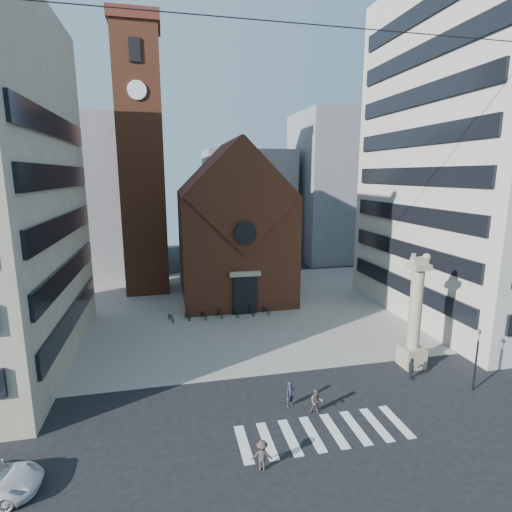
# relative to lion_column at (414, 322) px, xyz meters

# --- Properties ---
(ground) EXTENTS (120.00, 120.00, 0.00)m
(ground) POSITION_rel_lion_column_xyz_m (-10.01, -3.00, -3.46)
(ground) COLOR black
(ground) RESTS_ON ground
(piazza) EXTENTS (46.00, 30.00, 0.05)m
(piazza) POSITION_rel_lion_column_xyz_m (-10.01, 16.00, -3.43)
(piazza) COLOR gray
(piazza) RESTS_ON ground
(zebra_crossing) EXTENTS (10.20, 3.20, 0.01)m
(zebra_crossing) POSITION_rel_lion_column_xyz_m (-9.46, -6.00, -3.45)
(zebra_crossing) COLOR white
(zebra_crossing) RESTS_ON ground
(church) EXTENTS (12.00, 16.65, 18.00)m
(church) POSITION_rel_lion_column_xyz_m (-10.01, 22.04, 4.53)
(church) COLOR brown
(church) RESTS_ON ground
(campanile) EXTENTS (5.50, 5.50, 31.20)m
(campanile) POSITION_rel_lion_column_xyz_m (-20.01, 25.00, 12.28)
(campanile) COLOR brown
(campanile) RESTS_ON ground
(building_right) EXTENTS (18.00, 22.00, 32.00)m
(building_right) POSITION_rel_lion_column_xyz_m (13.99, 9.00, 12.54)
(building_right) COLOR #B9B6A7
(building_right) RESTS_ON ground
(bg_block_left) EXTENTS (16.00, 14.00, 22.00)m
(bg_block_left) POSITION_rel_lion_column_xyz_m (-30.01, 37.00, 7.54)
(bg_block_left) COLOR gray
(bg_block_left) RESTS_ON ground
(bg_block_mid) EXTENTS (14.00, 12.00, 18.00)m
(bg_block_mid) POSITION_rel_lion_column_xyz_m (-4.01, 42.00, 5.54)
(bg_block_mid) COLOR gray
(bg_block_mid) RESTS_ON ground
(bg_block_right) EXTENTS (16.00, 14.00, 24.00)m
(bg_block_right) POSITION_rel_lion_column_xyz_m (11.99, 39.00, 8.54)
(bg_block_right) COLOR gray
(bg_block_right) RESTS_ON ground
(lion_column) EXTENTS (1.63, 1.60, 8.68)m
(lion_column) POSITION_rel_lion_column_xyz_m (0.00, 0.00, 0.00)
(lion_column) COLOR tan
(lion_column) RESTS_ON ground
(traffic_light) EXTENTS (0.13, 0.16, 4.30)m
(traffic_light) POSITION_rel_lion_column_xyz_m (1.99, -4.00, -1.17)
(traffic_light) COLOR black
(traffic_light) RESTS_ON ground
(pedestrian_0) EXTENTS (0.69, 0.58, 1.61)m
(pedestrian_0) POSITION_rel_lion_column_xyz_m (-10.52, -3.12, -2.65)
(pedestrian_0) COLOR #30293A
(pedestrian_0) RESTS_ON ground
(pedestrian_1) EXTENTS (0.90, 0.77, 1.61)m
(pedestrian_1) POSITION_rel_lion_column_xyz_m (-9.22, -4.23, -2.65)
(pedestrian_1) COLOR #584946
(pedestrian_1) RESTS_ON ground
(pedestrian_2) EXTENTS (0.60, 0.99, 1.57)m
(pedestrian_2) POSITION_rel_lion_column_xyz_m (-1.20, -1.79, -2.67)
(pedestrian_2) COLOR #212328
(pedestrian_2) RESTS_ON ground
(pedestrian_3) EXTENTS (1.11, 0.78, 1.56)m
(pedestrian_3) POSITION_rel_lion_column_xyz_m (-13.49, -8.03, -2.68)
(pedestrian_3) COLOR #43342C
(pedestrian_3) RESTS_ON ground
(scooter_0) EXTENTS (1.07, 1.75, 0.87)m
(scooter_0) POSITION_rel_lion_column_xyz_m (-17.52, 13.37, -2.97)
(scooter_0) COLOR black
(scooter_0) RESTS_ON piazza
(scooter_1) EXTENTS (0.94, 1.67, 0.97)m
(scooter_1) POSITION_rel_lion_column_xyz_m (-15.93, 13.37, -2.92)
(scooter_1) COLOR black
(scooter_1) RESTS_ON piazza
(scooter_2) EXTENTS (1.07, 1.75, 0.87)m
(scooter_2) POSITION_rel_lion_column_xyz_m (-14.33, 13.37, -2.97)
(scooter_2) COLOR black
(scooter_2) RESTS_ON piazza
(scooter_3) EXTENTS (0.94, 1.67, 0.97)m
(scooter_3) POSITION_rel_lion_column_xyz_m (-12.73, 13.37, -2.92)
(scooter_3) COLOR black
(scooter_3) RESTS_ON piazza
(scooter_4) EXTENTS (1.07, 1.75, 0.87)m
(scooter_4) POSITION_rel_lion_column_xyz_m (-11.14, 13.37, -2.97)
(scooter_4) COLOR black
(scooter_4) RESTS_ON piazza
(scooter_5) EXTENTS (0.94, 1.67, 0.97)m
(scooter_5) POSITION_rel_lion_column_xyz_m (-9.54, 13.37, -2.92)
(scooter_5) COLOR black
(scooter_5) RESTS_ON piazza
(scooter_6) EXTENTS (1.07, 1.75, 0.87)m
(scooter_6) POSITION_rel_lion_column_xyz_m (-7.95, 13.37, -2.97)
(scooter_6) COLOR black
(scooter_6) RESTS_ON piazza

